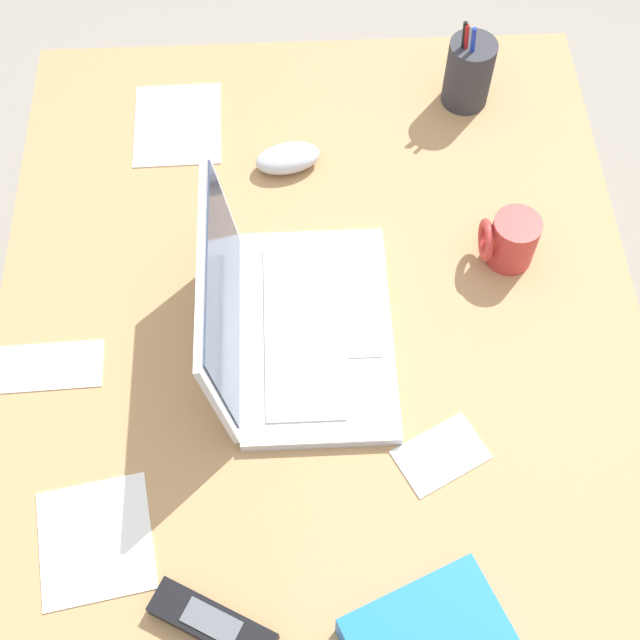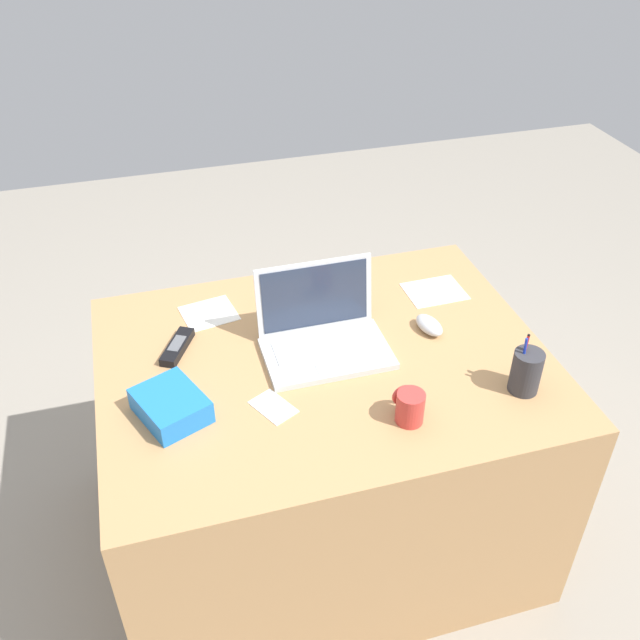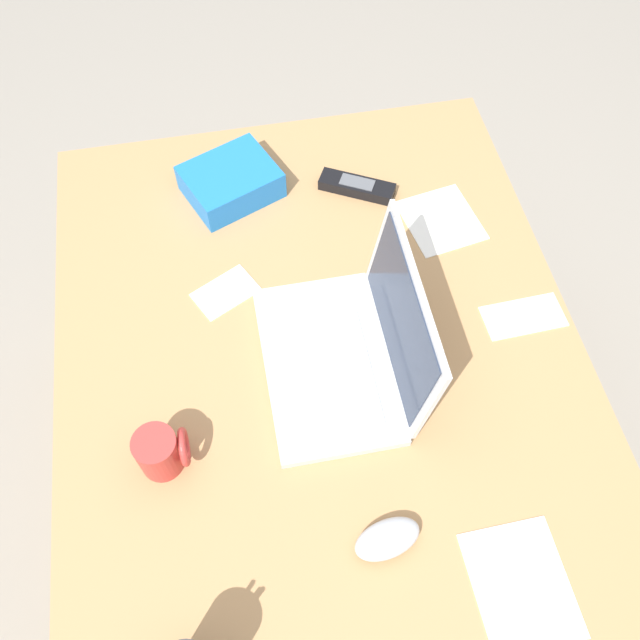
{
  "view_description": "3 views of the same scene",
  "coord_description": "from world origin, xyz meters",
  "views": [
    {
      "loc": [
        -0.6,
        0.03,
        1.81
      ],
      "look_at": [
        0.0,
        0.0,
        0.79
      ],
      "focal_mm": 48.77,
      "sensor_mm": 36.0,
      "label": 1
    },
    {
      "loc": [
        -0.42,
        -1.43,
        1.95
      ],
      "look_at": [
        0.0,
        0.04,
        0.83
      ],
      "focal_mm": 39.28,
      "sensor_mm": 36.0,
      "label": 2
    },
    {
      "loc": [
        0.56,
        -0.11,
        1.8
      ],
      "look_at": [
        -0.03,
        0.0,
        0.82
      ],
      "focal_mm": 38.45,
      "sensor_mm": 36.0,
      "label": 3
    }
  ],
  "objects": [
    {
      "name": "paper_note_right",
      "position": [
        -0.18,
        -0.15,
        0.73
      ],
      "size": [
        0.12,
        0.14,
        0.0
      ],
      "primitive_type": "cube",
      "rotation": [
        0.0,
        0.0,
        0.47
      ],
      "color": "white",
      "rests_on": "desk"
    },
    {
      "name": "cordless_phone",
      "position": [
        -0.38,
        0.15,
        0.74
      ],
      "size": [
        0.11,
        0.16,
        0.03
      ],
      "color": "black",
      "rests_on": "desk"
    },
    {
      "name": "coffee_mug_white",
      "position": [
        0.13,
        -0.29,
        0.77
      ],
      "size": [
        0.07,
        0.08,
        0.09
      ],
      "color": "#C63833",
      "rests_on": "desk"
    },
    {
      "name": "paper_note_near_laptop",
      "position": [
        0.42,
        0.22,
        0.73
      ],
      "size": [
        0.18,
        0.15,
        0.0
      ],
      "primitive_type": "cube",
      "rotation": [
        0.0,
        0.0,
        0.02
      ],
      "color": "white",
      "rests_on": "desk"
    },
    {
      "name": "snack_bag",
      "position": [
        -0.43,
        -0.11,
        0.76
      ],
      "size": [
        0.2,
        0.22,
        0.06
      ],
      "primitive_type": "cube",
      "rotation": [
        0.0,
        0.0,
        0.4
      ],
      "color": "blue",
      "rests_on": "desk"
    },
    {
      "name": "laptop",
      "position": [
        0.01,
        0.05,
        0.77
      ],
      "size": [
        0.34,
        0.25,
        0.22
      ],
      "color": "silver",
      "rests_on": "desk"
    },
    {
      "name": "ground_plane",
      "position": [
        0.0,
        0.0,
        0.0
      ],
      "size": [
        6.0,
        6.0,
        0.0
      ],
      "primitive_type": "plane",
      "color": "gray"
    },
    {
      "name": "paper_note_front",
      "position": [
        -0.27,
        0.3,
        0.73
      ],
      "size": [
        0.18,
        0.16,
        0.0
      ],
      "primitive_type": "cube",
      "rotation": [
        0.0,
        0.0,
        0.17
      ],
      "color": "white",
      "rests_on": "desk"
    },
    {
      "name": "desk",
      "position": [
        0.0,
        0.0,
        0.36
      ],
      "size": [
        1.22,
        0.94,
        0.73
      ],
      "primitive_type": "cube",
      "color": "tan",
      "rests_on": "ground"
    },
    {
      "name": "computer_mouse",
      "position": [
        0.33,
        0.04,
        0.75
      ],
      "size": [
        0.08,
        0.11,
        0.04
      ],
      "primitive_type": "ellipsoid",
      "rotation": [
        0.0,
        0.0,
        0.21
      ],
      "color": "silver",
      "rests_on": "desk"
    },
    {
      "name": "paper_note_left",
      "position": [
        -0.02,
        0.38,
        0.73
      ],
      "size": [
        0.08,
        0.15,
        0.0
      ],
      "primitive_type": "cube",
      "rotation": [
        0.0,
        0.0,
        0.04
      ],
      "color": "white",
      "rests_on": "desk"
    },
    {
      "name": "pen_holder",
      "position": [
        0.46,
        -0.26,
        0.79
      ],
      "size": [
        0.08,
        0.08,
        0.17
      ],
      "color": "#333338",
      "rests_on": "desk"
    }
  ]
}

